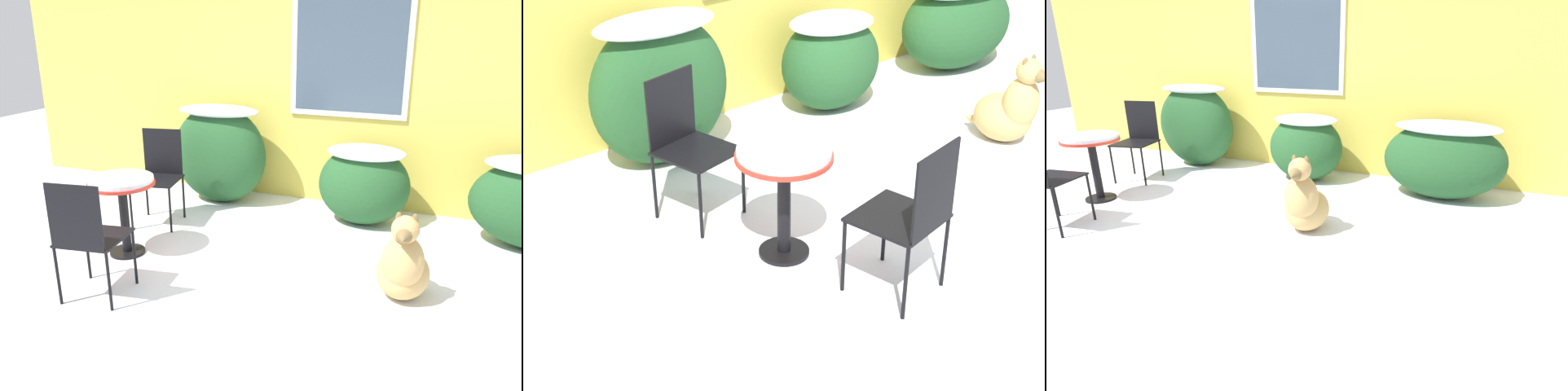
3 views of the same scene
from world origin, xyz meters
The scene contains 8 objects.
ground_plane centered at (0.00, 0.00, 0.00)m, with size 16.00×16.00×0.00m, color white.
house_wall centered at (0.03, 2.20, 1.41)m, with size 8.00×0.10×2.74m.
shrub_left centered at (-0.97, 1.72, 0.61)m, with size 1.15×0.67×1.15m.
shrub_middle centered at (0.75, 1.66, 0.45)m, with size 0.96×0.73×0.84m.
patio_table centered at (-1.14, 0.08, 0.60)m, with size 0.60×0.60×0.74m.
patio_chair_near_table centered at (-1.28, 0.90, 0.55)m, with size 0.54×0.54×0.99m.
patio_chair_far_side centered at (-0.88, -0.71, 0.55)m, with size 0.53×0.53×0.99m.
dog centered at (1.35, 0.18, 0.28)m, with size 0.42×0.72×0.76m.
Camera 1 is at (1.64, -3.49, 2.08)m, focal length 35.00 mm.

